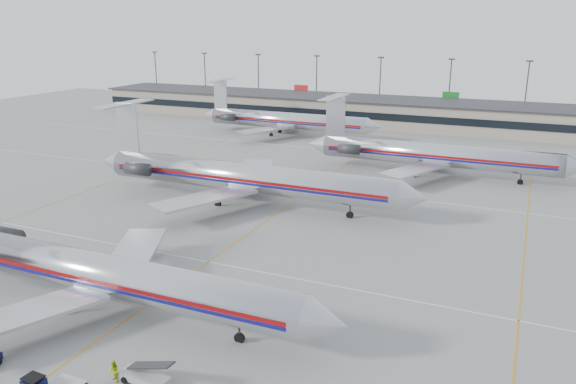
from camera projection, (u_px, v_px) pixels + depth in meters
The scene contains 10 objects.
ground at pixel (149, 304), 49.40m from camera, with size 260.00×260.00×0.00m, color gray.
apron_markings at pixel (208, 262), 58.17m from camera, with size 160.00×0.15×0.02m, color silver.
terminal at pixel (401, 113), 134.40m from camera, with size 162.00×17.00×6.25m.
light_mast_row at pixel (414, 84), 145.13m from camera, with size 163.60×0.40×15.28m.
jet_foreground at pixel (93, 271), 48.09m from camera, with size 44.34×26.11×11.61m.
jet_second_row at pixel (240, 176), 76.30m from camera, with size 49.18×28.96×12.87m.
jet_third_row at pixel (431, 154), 90.41m from camera, with size 44.20×27.19×12.09m.
jet_back_row at pixel (283, 120), 122.90m from camera, with size 42.55×26.17×11.63m.
belt_loader at pixel (146, 376), 38.34m from camera, with size 4.31×1.58×2.25m.
ramp_worker_far at pixel (114, 372), 38.52m from camera, with size 0.78×0.61×1.61m, color #AFCB13.
Camera 1 is at (29.10, -35.76, 23.76)m, focal length 35.00 mm.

